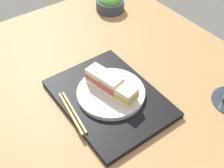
# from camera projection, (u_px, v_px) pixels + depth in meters

# --- Properties ---
(ground_plane) EXTENTS (1.40, 1.00, 0.03)m
(ground_plane) POSITION_uv_depth(u_px,v_px,m) (133.00, 100.00, 0.96)
(ground_plane) COLOR tan
(serving_tray) EXTENTS (0.39, 0.29, 0.02)m
(serving_tray) POSITION_uv_depth(u_px,v_px,m) (109.00, 98.00, 0.94)
(serving_tray) COLOR black
(serving_tray) RESTS_ON ground_plane
(sandwich_plate) EXTENTS (0.22, 0.22, 0.02)m
(sandwich_plate) POSITION_uv_depth(u_px,v_px,m) (111.00, 93.00, 0.93)
(sandwich_plate) COLOR silver
(sandwich_plate) RESTS_ON serving_tray
(sandwich_near) EXTENTS (0.08, 0.06, 0.06)m
(sandwich_near) POSITION_uv_depth(u_px,v_px,m) (98.00, 76.00, 0.93)
(sandwich_near) COLOR beige
(sandwich_near) RESTS_ON sandwich_plate
(sandwich_middle) EXTENTS (0.08, 0.07, 0.06)m
(sandwich_middle) POSITION_uv_depth(u_px,v_px,m) (111.00, 84.00, 0.90)
(sandwich_middle) COLOR #EFE5C1
(sandwich_middle) RESTS_ON sandwich_plate
(sandwich_far) EXTENTS (0.08, 0.07, 0.05)m
(sandwich_far) POSITION_uv_depth(u_px,v_px,m) (125.00, 94.00, 0.88)
(sandwich_far) COLOR beige
(sandwich_far) RESTS_ON sandwich_plate
(salad_bowl) EXTENTS (0.13, 0.13, 0.08)m
(salad_bowl) POSITION_uv_depth(u_px,v_px,m) (110.00, 3.00, 1.32)
(salad_bowl) COLOR #33384C
(salad_bowl) RESTS_ON ground_plane
(chopsticks_pair) EXTENTS (0.18, 0.04, 0.01)m
(chopsticks_pair) POSITION_uv_depth(u_px,v_px,m) (72.00, 112.00, 0.88)
(chopsticks_pair) COLOR tan
(chopsticks_pair) RESTS_ON serving_tray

